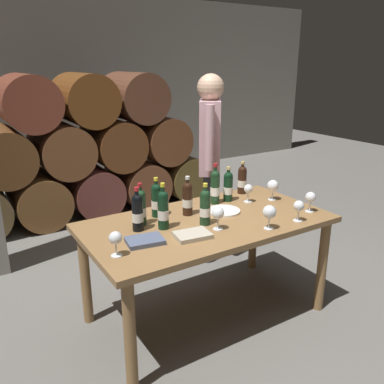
% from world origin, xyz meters
% --- Properties ---
extents(ground_plane, '(14.00, 14.00, 0.00)m').
position_xyz_m(ground_plane, '(0.00, 0.00, 0.00)').
color(ground_plane, '#66635E').
extents(cellar_back_wall, '(10.00, 0.24, 2.80)m').
position_xyz_m(cellar_back_wall, '(0.00, 4.20, 1.40)').
color(cellar_back_wall, gray).
rests_on(cellar_back_wall, ground_plane).
extents(barrel_stack, '(3.12, 0.90, 1.69)m').
position_xyz_m(barrel_stack, '(0.00, 2.60, 0.75)').
color(barrel_stack, brown).
rests_on(barrel_stack, ground_plane).
extents(dining_table, '(1.70, 0.90, 0.76)m').
position_xyz_m(dining_table, '(0.00, 0.00, 0.67)').
color(dining_table, olive).
rests_on(dining_table, ground_plane).
extents(wine_bottle_0, '(0.07, 0.07, 0.27)m').
position_xyz_m(wine_bottle_0, '(0.58, 0.35, 0.88)').
color(wine_bottle_0, black).
rests_on(wine_bottle_0, dining_table).
extents(wine_bottle_1, '(0.07, 0.07, 0.29)m').
position_xyz_m(wine_bottle_1, '(-0.05, -0.05, 0.89)').
color(wine_bottle_1, '#19381E').
rests_on(wine_bottle_1, dining_table).
extents(wine_bottle_2, '(0.07, 0.07, 0.32)m').
position_xyz_m(wine_bottle_2, '(0.25, 0.26, 0.90)').
color(wine_bottle_2, '#19381E').
rests_on(wine_bottle_2, dining_table).
extents(wine_bottle_3, '(0.07, 0.07, 0.29)m').
position_xyz_m(wine_bottle_3, '(-0.48, 0.09, 0.89)').
color(wine_bottle_3, black).
rests_on(wine_bottle_3, dining_table).
extents(wine_bottle_4, '(0.07, 0.07, 0.29)m').
position_xyz_m(wine_bottle_4, '(-0.42, 0.17, 0.89)').
color(wine_bottle_4, '#19381E').
rests_on(wine_bottle_4, dining_table).
extents(wine_bottle_5, '(0.07, 0.07, 0.29)m').
position_xyz_m(wine_bottle_5, '(-0.06, 0.16, 0.88)').
color(wine_bottle_5, black).
rests_on(wine_bottle_5, dining_table).
extents(wine_bottle_6, '(0.07, 0.07, 0.29)m').
position_xyz_m(wine_bottle_6, '(-0.26, 0.25, 0.88)').
color(wine_bottle_6, black).
rests_on(wine_bottle_6, dining_table).
extents(wine_bottle_7, '(0.07, 0.07, 0.28)m').
position_xyz_m(wine_bottle_7, '(0.37, 0.26, 0.88)').
color(wine_bottle_7, black).
rests_on(wine_bottle_7, dining_table).
extents(wine_bottle_8, '(0.07, 0.07, 0.31)m').
position_xyz_m(wine_bottle_8, '(-0.33, 0.03, 0.89)').
color(wine_bottle_8, black).
rests_on(wine_bottle_8, dining_table).
extents(wine_glass_0, '(0.09, 0.09, 0.16)m').
position_xyz_m(wine_glass_0, '(0.68, 0.08, 0.87)').
color(wine_glass_0, white).
rests_on(wine_glass_0, dining_table).
extents(wine_glass_1, '(0.07, 0.07, 0.14)m').
position_xyz_m(wine_glass_1, '(0.48, 0.15, 0.86)').
color(wine_glass_1, white).
rests_on(wine_glass_1, dining_table).
extents(wine_glass_2, '(0.08, 0.08, 0.15)m').
position_xyz_m(wine_glass_2, '(0.73, -0.26, 0.87)').
color(wine_glass_2, white).
rests_on(wine_glass_2, dining_table).
extents(wine_glass_3, '(0.08, 0.08, 0.15)m').
position_xyz_m(wine_glass_3, '(-0.03, -0.17, 0.87)').
color(wine_glass_3, white).
rests_on(wine_glass_3, dining_table).
extents(wine_glass_4, '(0.09, 0.09, 0.16)m').
position_xyz_m(wine_glass_4, '(0.26, -0.34, 0.87)').
color(wine_glass_4, white).
rests_on(wine_glass_4, dining_table).
extents(wine_glass_5, '(0.07, 0.07, 0.15)m').
position_xyz_m(wine_glass_5, '(-0.74, -0.18, 0.87)').
color(wine_glass_5, white).
rests_on(wine_glass_5, dining_table).
extents(wine_glass_6, '(0.07, 0.07, 0.15)m').
position_xyz_m(wine_glass_6, '(0.52, -0.34, 0.87)').
color(wine_glass_6, white).
rests_on(wine_glass_6, dining_table).
extents(tasting_notebook, '(0.24, 0.19, 0.03)m').
position_xyz_m(tasting_notebook, '(-0.53, -0.11, 0.77)').
color(tasting_notebook, '#4C5670').
rests_on(tasting_notebook, dining_table).
extents(leather_ledger, '(0.24, 0.19, 0.03)m').
position_xyz_m(leather_ledger, '(-0.24, -0.19, 0.77)').
color(leather_ledger, '#B2A893').
rests_on(leather_ledger, dining_table).
extents(serving_plate, '(0.24, 0.24, 0.01)m').
position_xyz_m(serving_plate, '(0.19, 0.07, 0.77)').
color(serving_plate, white).
rests_on(serving_plate, dining_table).
extents(sommelier_presenting, '(0.33, 0.42, 1.72)m').
position_xyz_m(sommelier_presenting, '(0.53, 0.75, 1.04)').
color(sommelier_presenting, '#383842').
rests_on(sommelier_presenting, ground_plane).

